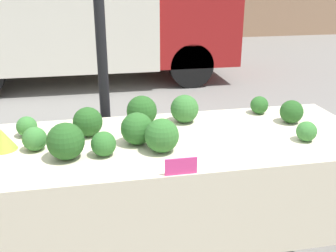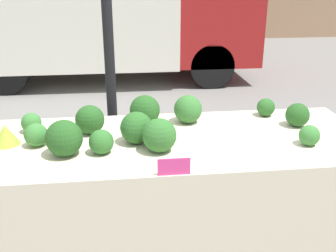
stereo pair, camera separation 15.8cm
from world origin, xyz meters
TOP-DOWN VIEW (x-y plane):
  - tent_pole at (-0.32, 0.63)m, footprint 0.07×0.07m
  - market_table at (0.00, -0.07)m, footprint 2.33×0.88m
  - romanesco_head at (-0.89, 0.03)m, footprint 0.15×0.15m
  - broccoli_head_0 at (-0.79, 0.20)m, footprint 0.12×0.12m
  - broccoli_head_1 at (-0.18, -0.03)m, footprint 0.18×0.18m
  - broccoli_head_2 at (-0.06, -0.16)m, footprint 0.18×0.18m
  - broccoli_head_3 at (0.81, 0.11)m, footprint 0.15×0.15m
  - broccoli_head_4 at (-0.55, -0.15)m, footprint 0.19×0.19m
  - broccoli_head_5 at (-0.44, 0.14)m, footprint 0.17×0.17m
  - broccoli_head_6 at (-0.36, -0.15)m, footprint 0.13×0.13m
  - broccoli_head_7 at (0.69, 0.32)m, footprint 0.12×0.12m
  - broccoli_head_8 at (-0.72, -0.01)m, footprint 0.13×0.13m
  - broccoli_head_9 at (-0.11, 0.25)m, footprint 0.19×0.19m
  - broccoli_head_10 at (0.16, 0.25)m, footprint 0.18×0.18m
  - broccoli_head_11 at (0.75, -0.17)m, footprint 0.11×0.11m
  - price_sign at (-0.02, -0.43)m, footprint 0.15×0.01m

SIDE VIEW (x-z plane):
  - market_table at x=0.00m, z-range 0.34..1.24m
  - price_sign at x=-0.02m, z-range 0.90..0.98m
  - broccoli_head_11 at x=0.75m, z-range 0.90..1.01m
  - romanesco_head at x=-0.89m, z-range 0.90..1.01m
  - broccoli_head_0 at x=-0.79m, z-range 0.90..1.01m
  - broccoli_head_7 at x=0.69m, z-range 0.90..1.01m
  - broccoli_head_8 at x=-0.72m, z-range 0.90..1.02m
  - broccoli_head_6 at x=-0.36m, z-range 0.90..1.02m
  - broccoli_head_3 at x=0.81m, z-range 0.90..1.04m
  - broccoli_head_5 at x=-0.44m, z-range 0.90..1.06m
  - broccoli_head_10 at x=0.16m, z-range 0.90..1.07m
  - broccoli_head_1 at x=-0.18m, z-range 0.90..1.07m
  - broccoli_head_2 at x=-0.06m, z-range 0.90..1.08m
  - broccoli_head_9 at x=-0.11m, z-range 0.90..1.08m
  - broccoli_head_4 at x=-0.55m, z-range 0.90..1.08m
  - tent_pole at x=-0.32m, z-range 0.00..2.65m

